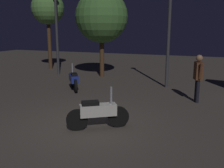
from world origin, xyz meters
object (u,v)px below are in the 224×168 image
at_px(motorcycle_white_foreground, 98,113).
at_px(streetlamp_far, 56,11).
at_px(person_rider_beside, 198,74).
at_px(streetlamp_near, 170,14).
at_px(motorcycle_blue_parked_left, 74,80).

xyz_separation_m(motorcycle_white_foreground, streetlamp_far, (-5.52, 6.62, 3.11)).
distance_m(person_rider_beside, streetlamp_near, 3.26).
relative_size(streetlamp_near, streetlamp_far, 0.88).
distance_m(motorcycle_white_foreground, streetlamp_near, 6.24).
xyz_separation_m(motorcycle_white_foreground, streetlamp_near, (0.87, 5.54, 2.74)).
bearing_deg(streetlamp_far, person_rider_beside, -21.55).
relative_size(motorcycle_white_foreground, person_rider_beside, 0.84).
xyz_separation_m(motorcycle_blue_parked_left, person_rider_beside, (5.05, -0.05, 0.58)).
xyz_separation_m(motorcycle_white_foreground, motorcycle_blue_parked_left, (-2.78, 3.60, 0.00)).
xyz_separation_m(streetlamp_near, streetlamp_far, (-6.39, 1.08, 0.36)).
height_order(streetlamp_near, streetlamp_far, streetlamp_far).
bearing_deg(streetlamp_far, motorcycle_blue_parked_left, -47.77).
bearing_deg(motorcycle_white_foreground, person_rider_beside, 23.61).
bearing_deg(streetlamp_near, motorcycle_blue_parked_left, -151.87).
bearing_deg(motorcycle_white_foreground, streetlamp_far, 96.08).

